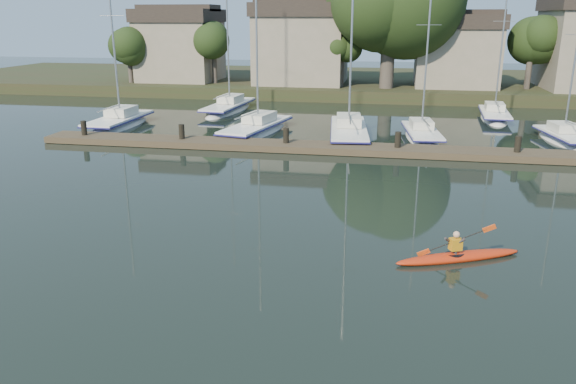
% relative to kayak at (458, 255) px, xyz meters
% --- Properties ---
extents(ground, '(160.00, 160.00, 0.00)m').
position_rel_kayak_xyz_m(ground, '(-4.77, -0.50, -0.16)').
color(ground, black).
rests_on(ground, ground).
extents(kayak, '(3.92, 2.14, 1.30)m').
position_rel_kayak_xyz_m(kayak, '(0.00, 0.00, 0.00)').
color(kayak, '#C4470F').
rests_on(kayak, ground).
extents(dock, '(34.00, 2.00, 1.80)m').
position_rel_kayak_xyz_m(dock, '(-4.77, 13.50, 0.05)').
color(dock, '#4D422C').
rests_on(dock, ground).
extents(sailboat_0, '(2.25, 7.79, 12.33)m').
position_rel_kayak_xyz_m(sailboat_0, '(-19.96, 18.20, -0.36)').
color(sailboat_0, white).
rests_on(sailboat_0, ground).
extents(sailboat_1, '(3.77, 8.78, 13.95)m').
position_rel_kayak_xyz_m(sailboat_1, '(-10.45, 17.69, -0.35)').
color(sailboat_1, white).
rests_on(sailboat_1, ground).
extents(sailboat_2, '(3.12, 9.51, 15.45)m').
position_rel_kayak_xyz_m(sailboat_2, '(-4.67, 17.46, -0.35)').
color(sailboat_2, white).
rests_on(sailboat_2, ground).
extents(sailboat_3, '(2.58, 7.20, 11.36)m').
position_rel_kayak_xyz_m(sailboat_3, '(-0.33, 17.97, -0.33)').
color(sailboat_3, white).
rests_on(sailboat_3, ground).
extents(sailboat_4, '(2.84, 6.43, 10.56)m').
position_rel_kayak_xyz_m(sailboat_4, '(7.82, 18.40, -0.33)').
color(sailboat_4, white).
rests_on(sailboat_4, ground).
extents(sailboat_5, '(2.72, 8.97, 14.63)m').
position_rel_kayak_xyz_m(sailboat_5, '(-14.60, 25.73, -0.34)').
color(sailboat_5, white).
rests_on(sailboat_5, ground).
extents(sailboat_7, '(2.38, 7.33, 11.64)m').
position_rel_kayak_xyz_m(sailboat_7, '(5.07, 25.85, -0.33)').
color(sailboat_7, white).
rests_on(sailboat_7, ground).
extents(shore, '(90.00, 25.25, 12.75)m').
position_rel_kayak_xyz_m(shore, '(-3.16, 39.79, 3.07)').
color(shore, '#253319').
rests_on(shore, ground).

